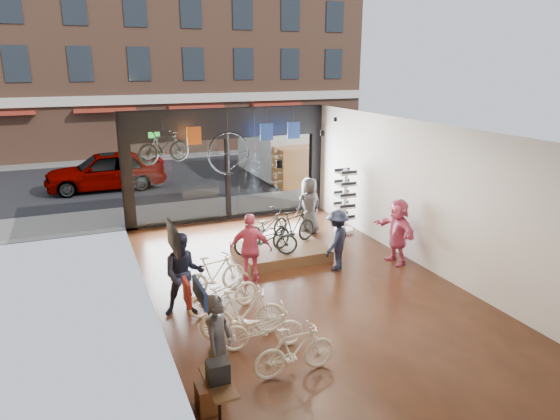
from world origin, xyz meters
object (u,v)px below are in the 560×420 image
floor_bike_4 (224,293)px  customer_2 (251,249)px  customer_5 (397,231)px  street_car (106,170)px  customer_0 (218,347)px  display_bike_left (266,239)px  display_bike_mid (294,228)px  floor_bike_2 (262,328)px  floor_bike_3 (243,313)px  display_bike_right (267,226)px  hung_bike (164,147)px  display_platform (281,252)px  customer_4 (309,206)px  sunglasses_rack (344,201)px  customer_1 (184,274)px  floor_bike_5 (215,274)px  box_truck (282,152)px  penny_farthing (237,154)px  customer_3 (337,240)px  floor_bike_1 (295,350)px

floor_bike_4 → customer_2: bearing=-52.9°
floor_bike_4 → customer_5: customer_5 is taller
street_car → customer_0: bearing=2.3°
display_bike_left → display_bike_mid: size_ratio=1.02×
floor_bike_2 → floor_bike_3: size_ratio=0.92×
street_car → display_bike_right: (3.71, -9.52, -0.08)m
street_car → hung_bike: size_ratio=3.10×
display_platform → customer_4: 2.37m
sunglasses_rack → hung_bike: 5.78m
display_bike_left → sunglasses_rack: 3.70m
customer_1 → customer_4: 6.11m
floor_bike_5 → customer_4: size_ratio=0.90×
display_bike_right → street_car: bearing=-6.2°
customer_0 → customer_5: bearing=-18.8°
floor_bike_5 → display_bike_mid: bearing=-72.2°
display_bike_right → hung_bike: 3.72m
floor_bike_4 → customer_5: size_ratio=0.93×
floor_bike_2 → customer_5: (4.84, 2.60, 0.48)m
floor_bike_4 → display_bike_right: 3.78m
floor_bike_2 → customer_2: bearing=-4.9°
box_truck → display_bike_mid: (-3.46, -9.08, -0.49)m
floor_bike_4 → display_bike_mid: display_bike_mid is taller
display_bike_right → penny_farthing: 2.70m
customer_3 → display_bike_mid: bearing=-105.4°
street_car → box_truck: size_ratio=0.75×
customer_1 → customer_4: (4.78, 3.80, -0.01)m
box_truck → display_bike_mid: 9.73m
customer_3 → floor_bike_2: bearing=3.6°
floor_bike_3 → floor_bike_5: floor_bike_3 is taller
box_truck → floor_bike_4: 13.18m
floor_bike_4 → customer_0: (-0.89, -2.79, 0.47)m
street_car → floor_bike_2: 14.39m
display_bike_mid → customer_1: 4.24m
customer_3 → box_truck: bearing=-143.7°
display_bike_left → floor_bike_5: bearing=138.5°
box_truck → display_bike_right: bearing=-115.4°
floor_bike_4 → customer_0: 2.97m
display_bike_left → street_car: bearing=32.6°
floor_bike_2 → penny_farthing: (1.75, 6.80, 2.09)m
customer_2 → customer_5: bearing=-156.5°
floor_bike_3 → display_platform: floor_bike_3 is taller
floor_bike_1 → display_platform: size_ratio=0.64×
box_truck → display_bike_right: (-4.05, -8.52, -0.54)m
display_bike_mid → customer_5: size_ratio=0.93×
floor_bike_2 → floor_bike_3: 0.57m
floor_bike_1 → customer_3: size_ratio=0.94×
display_platform → customer_2: bearing=-135.6°
display_bike_mid → hung_bike: 4.38m
customer_4 → floor_bike_1: bearing=53.2°
floor_bike_1 → floor_bike_2: size_ratio=0.97×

